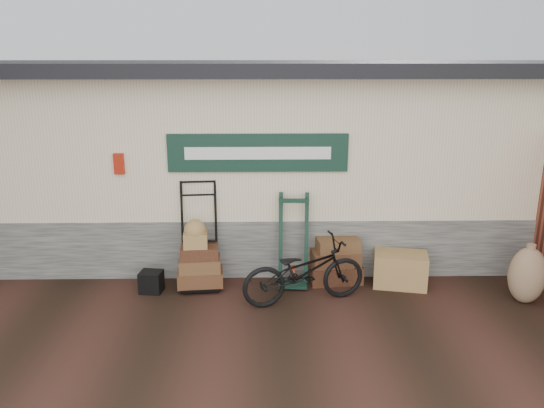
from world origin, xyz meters
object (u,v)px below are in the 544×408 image
Objects in this scene: green_barrow at (293,240)px; black_trunk at (151,282)px; porter_trolley at (199,234)px; wicker_hamper at (400,269)px; bicycle at (304,268)px; suitcase_stack at (335,259)px.

black_trunk is at bearing -168.64° from green_barrow.
porter_trolley is 1.15× the size of green_barrow.
porter_trolley is at bearing -176.12° from green_barrow.
bicycle reaches higher than wicker_hamper.
wicker_hamper reaches higher than black_trunk.
suitcase_stack is 0.89m from bicycle.
green_barrow is 0.79× the size of bicycle.
green_barrow is at bearing 7.17° from black_trunk.
porter_trolley reaches higher than green_barrow.
porter_trolley is 0.97m from black_trunk.
wicker_hamper is at bearing -6.92° from porter_trolley.
wicker_hamper is at bearing 0.81° from green_barrow.
porter_trolley is at bearing 21.32° from black_trunk.
green_barrow is at bearing -5.28° from porter_trolley.
porter_trolley is 1.64m from bicycle.
green_barrow is 1.80× the size of wicker_hamper.
wicker_hamper is (0.95, -0.17, -0.09)m from suitcase_stack.
porter_trolley is 2.07m from suitcase_stack.
suitcase_stack is 2.73m from black_trunk.
black_trunk is (-2.06, -0.26, -0.53)m from green_barrow.
green_barrow reaches higher than bicycle.
wicker_hamper is (1.58, -0.09, -0.44)m from green_barrow.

